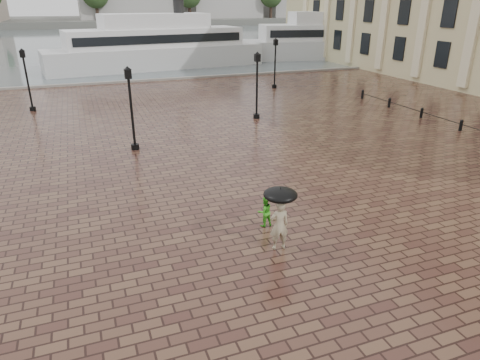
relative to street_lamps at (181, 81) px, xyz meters
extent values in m
plane|color=#39201A|center=(1.50, -17.50, -2.33)|extent=(300.00, 300.00, 0.00)
plane|color=#485458|center=(1.50, 74.50, -2.33)|extent=(240.00, 240.00, 0.00)
cube|color=slate|center=(1.50, 14.50, -2.33)|extent=(80.00, 0.60, 0.30)
cube|color=#4C4C47|center=(1.50, 142.50, -1.33)|extent=(300.00, 60.00, 2.00)
cube|color=#9F9B97|center=(46.50, 132.50, 5.17)|extent=(25.00, 22.00, 11.00)
cylinder|color=#2D2119|center=(1.50, 120.50, 1.67)|extent=(1.00, 1.00, 8.00)
cylinder|color=#2D2119|center=(31.50, 120.50, 1.67)|extent=(1.00, 1.00, 8.00)
cylinder|color=#2D2119|center=(61.50, 120.50, 1.67)|extent=(1.00, 1.00, 8.00)
cylinder|color=#2D2119|center=(91.50, 120.50, 1.67)|extent=(1.00, 1.00, 8.00)
cylinder|color=black|center=(15.50, -11.00, -2.03)|extent=(0.20, 0.20, 0.60)
sphere|color=black|center=(15.50, -11.00, -1.71)|extent=(0.22, 0.22, 0.22)
cylinder|color=black|center=(15.50, -7.50, -2.03)|extent=(0.20, 0.20, 0.60)
sphere|color=black|center=(15.50, -7.50, -1.71)|extent=(0.22, 0.22, 0.22)
cylinder|color=black|center=(15.50, -4.00, -2.03)|extent=(0.20, 0.20, 0.60)
sphere|color=black|center=(15.50, -4.00, -1.71)|extent=(0.22, 0.22, 0.22)
cylinder|color=black|center=(15.50, -0.50, -2.03)|extent=(0.20, 0.20, 0.60)
sphere|color=black|center=(15.50, -0.50, -1.71)|extent=(0.22, 0.22, 0.22)
cylinder|color=black|center=(-4.50, -7.50, -2.18)|extent=(0.44, 0.44, 0.30)
cylinder|color=black|center=(-4.50, -7.50, -0.33)|extent=(0.14, 0.14, 4.00)
cube|color=black|center=(-4.50, -7.50, 1.82)|extent=(0.35, 0.35, 0.50)
sphere|color=beige|center=(-4.50, -7.50, 1.82)|extent=(0.28, 0.28, 0.28)
cylinder|color=black|center=(4.50, -3.50, -2.18)|extent=(0.44, 0.44, 0.30)
cylinder|color=black|center=(4.50, -3.50, -0.33)|extent=(0.14, 0.14, 4.00)
cube|color=black|center=(4.50, -3.50, 1.82)|extent=(0.35, 0.35, 0.50)
sphere|color=beige|center=(4.50, -3.50, 1.82)|extent=(0.28, 0.28, 0.28)
cylinder|color=black|center=(-10.50, 4.50, -2.18)|extent=(0.44, 0.44, 0.30)
cylinder|color=black|center=(-10.50, 4.50, -0.33)|extent=(0.14, 0.14, 4.00)
cube|color=black|center=(-10.50, 4.50, 1.82)|extent=(0.35, 0.35, 0.50)
sphere|color=beige|center=(-10.50, 4.50, 1.82)|extent=(0.28, 0.28, 0.28)
cylinder|color=black|center=(10.50, 6.50, -2.18)|extent=(0.44, 0.44, 0.30)
cylinder|color=black|center=(10.50, 6.50, -0.33)|extent=(0.14, 0.14, 4.00)
cube|color=black|center=(10.50, 6.50, 1.82)|extent=(0.35, 0.35, 0.50)
sphere|color=beige|center=(10.50, 6.50, 1.82)|extent=(0.28, 0.28, 0.28)
imported|color=tan|center=(-1.44, -19.74, -1.45)|extent=(0.68, 0.49, 1.75)
imported|color=green|center=(-1.25, -18.12, -1.75)|extent=(0.60, 0.48, 1.15)
cube|color=#BABABA|center=(2.51, 23.81, -1.06)|extent=(26.90, 9.55, 2.53)
cube|color=silver|center=(2.51, 23.81, 1.25)|extent=(21.57, 8.06, 2.11)
cube|color=silver|center=(2.51, 23.81, 3.15)|extent=(13.14, 6.38, 1.68)
cylinder|color=black|center=(5.64, 24.20, 5.04)|extent=(1.26, 1.26, 2.53)
cube|color=black|center=(2.86, 21.04, 1.25)|extent=(19.86, 2.59, 0.95)
cube|color=black|center=(2.16, 26.58, 1.25)|extent=(19.86, 2.59, 0.95)
cube|color=#BABABA|center=(28.29, 24.89, -1.06)|extent=(27.05, 11.48, 2.53)
cube|color=silver|center=(28.29, 24.89, 1.25)|extent=(21.72, 9.59, 2.11)
cube|color=silver|center=(28.29, 24.89, 3.15)|extent=(13.35, 7.28, 1.68)
cylinder|color=black|center=(31.38, 24.25, 5.04)|extent=(1.26, 1.26, 2.53)
cube|color=black|center=(27.73, 22.15, 1.25)|extent=(19.61, 4.12, 0.95)
cube|color=black|center=(28.85, 27.62, 1.25)|extent=(19.61, 4.12, 0.95)
cylinder|color=black|center=(-1.44, -19.74, -0.84)|extent=(0.02, 0.02, 0.95)
ellipsoid|color=black|center=(-1.44, -19.74, -0.35)|extent=(1.10, 1.10, 0.39)
camera|label=1|loc=(-6.97, -30.84, 5.33)|focal=32.00mm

